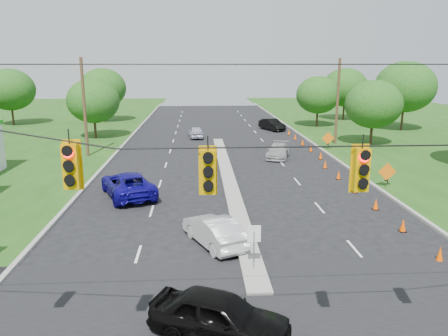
{
  "coord_description": "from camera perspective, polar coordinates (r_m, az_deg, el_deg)",
  "views": [
    {
      "loc": [
        -2.21,
        -10.49,
        8.41
      ],
      "look_at": [
        -0.81,
        12.93,
        2.8
      ],
      "focal_mm": 35.0,
      "sensor_mm": 36.0,
      "label": 1
    }
  ],
  "objects": [
    {
      "name": "curb_left",
      "position": [
        42.1,
        -14.16,
        1.51
      ],
      "size": [
        0.25,
        110.0,
        0.16
      ],
      "primitive_type": "cube",
      "color": "gray",
      "rests_on": "ground"
    },
    {
      "name": "curb_right",
      "position": [
        43.14,
        13.23,
        1.85
      ],
      "size": [
        0.25,
        110.0,
        0.16
      ],
      "primitive_type": "cube",
      "color": "gray",
      "rests_on": "ground"
    },
    {
      "name": "median",
      "position": [
        32.66,
        0.57,
        -1.47
      ],
      "size": [
        1.0,
        34.0,
        0.18
      ],
      "primitive_type": "cube",
      "color": "gray",
      "rests_on": "ground"
    },
    {
      "name": "median_sign",
      "position": [
        18.02,
        3.93,
        -9.25
      ],
      "size": [
        0.55,
        0.06,
        2.05
      ],
      "color": "gray",
      "rests_on": "ground"
    },
    {
      "name": "signal_span",
      "position": [
        10.32,
        8.91,
        -6.18
      ],
      "size": [
        25.6,
        0.32,
        9.0
      ],
      "color": "#422D1C",
      "rests_on": "ground"
    },
    {
      "name": "utility_pole_far_left",
      "position": [
        41.95,
        -17.77,
        7.47
      ],
      "size": [
        0.28,
        0.28,
        9.0
      ],
      "primitive_type": "cylinder",
      "color": "#422D1C",
      "rests_on": "ground"
    },
    {
      "name": "utility_pole_far_right",
      "position": [
        47.96,
        14.6,
        8.35
      ],
      "size": [
        0.28,
        0.28,
        9.0
      ],
      "primitive_type": "cylinder",
      "color": "#422D1C",
      "rests_on": "ground"
    },
    {
      "name": "cone_1",
      "position": [
        21.5,
        26.37,
        -10.04
      ],
      "size": [
        0.32,
        0.32,
        0.7
      ],
      "primitive_type": "cone",
      "color": "#FF4E00",
      "rests_on": "ground"
    },
    {
      "name": "cone_2",
      "position": [
        24.36,
        22.34,
        -6.92
      ],
      "size": [
        0.32,
        0.32,
        0.7
      ],
      "primitive_type": "cone",
      "color": "#FF4E00",
      "rests_on": "ground"
    },
    {
      "name": "cone_3",
      "position": [
        27.37,
        19.22,
        -4.45
      ],
      "size": [
        0.32,
        0.32,
        0.7
      ],
      "primitive_type": "cone",
      "color": "#FF4E00",
      "rests_on": "ground"
    },
    {
      "name": "cone_4",
      "position": [
        30.48,
        16.75,
        -2.47
      ],
      "size": [
        0.32,
        0.32,
        0.7
      ],
      "primitive_type": "cone",
      "color": "#FF4E00",
      "rests_on": "ground"
    },
    {
      "name": "cone_5",
      "position": [
        33.67,
        14.74,
        -0.85
      ],
      "size": [
        0.32,
        0.32,
        0.7
      ],
      "primitive_type": "cone",
      "color": "#FF4E00",
      "rests_on": "ground"
    },
    {
      "name": "cone_6",
      "position": [
        36.92,
        13.08,
        0.49
      ],
      "size": [
        0.32,
        0.32,
        0.7
      ],
      "primitive_type": "cone",
      "color": "#FF4E00",
      "rests_on": "ground"
    },
    {
      "name": "cone_7",
      "position": [
        40.37,
        12.52,
        1.61
      ],
      "size": [
        0.32,
        0.32,
        0.7
      ],
      "primitive_type": "cone",
      "color": "#FF4E00",
      "rests_on": "ground"
    },
    {
      "name": "cone_8",
      "position": [
        43.68,
        11.28,
        2.55
      ],
      "size": [
        0.32,
        0.32,
        0.7
      ],
      "primitive_type": "cone",
      "color": "#FF4E00",
      "rests_on": "ground"
    },
    {
      "name": "cone_9",
      "position": [
        47.02,
        10.22,
        3.36
      ],
      "size": [
        0.32,
        0.32,
        0.7
      ],
      "primitive_type": "cone",
      "color": "#FF4E00",
      "rests_on": "ground"
    },
    {
      "name": "cone_10",
      "position": [
        50.37,
        9.3,
        4.07
      ],
      "size": [
        0.32,
        0.32,
        0.7
      ],
      "primitive_type": "cone",
      "color": "#FF4E00",
      "rests_on": "ground"
    },
    {
      "name": "cone_11",
      "position": [
        53.75,
        8.49,
        4.68
      ],
      "size": [
        0.32,
        0.32,
        0.7
      ],
      "primitive_type": "cone",
      "color": "#FF4E00",
      "rests_on": "ground"
    },
    {
      "name": "cone_12",
      "position": [
        57.14,
        7.78,
        5.22
      ],
      "size": [
        0.32,
        0.32,
        0.7
      ],
      "primitive_type": "cone",
      "color": "#FF4E00",
      "rests_on": "ground"
    },
    {
      "name": "work_sign_1",
      "position": [
        32.16,
        20.54,
        -0.57
      ],
      "size": [
        1.27,
        0.58,
        1.37
      ],
      "color": "black",
      "rests_on": "ground"
    },
    {
      "name": "work_sign_2",
      "position": [
        45.03,
        13.44,
        3.73
      ],
      "size": [
        1.27,
        0.58,
        1.37
      ],
      "color": "black",
      "rests_on": "ground"
    },
    {
      "name": "tree_4",
      "position": [
        67.69,
        -26.18,
        9.17
      ],
      "size": [
        6.72,
        6.72,
        7.84
      ],
      "color": "black",
      "rests_on": "ground"
    },
    {
      "name": "tree_5",
      "position": [
        52.0,
        -16.71,
        8.4
      ],
      "size": [
        5.88,
        5.88,
        6.86
      ],
      "color": "black",
      "rests_on": "ground"
    },
    {
      "name": "tree_6",
      "position": [
        67.01,
        -15.54,
        10.01
      ],
      "size": [
        6.72,
        6.72,
        7.84
      ],
      "color": "black",
      "rests_on": "ground"
    },
    {
      "name": "tree_9",
      "position": [
        48.24,
        18.95,
        7.89
      ],
      "size": [
        5.88,
        5.88,
        6.86
      ],
      "color": "black",
      "rests_on": "ground"
    },
    {
      "name": "tree_10",
      "position": [
        60.53,
        22.58,
        9.76
      ],
      "size": [
        7.56,
        7.56,
        8.82
      ],
      "color": "black",
      "rests_on": "ground"
    },
    {
      "name": "tree_11",
      "position": [
        69.24,
        15.53,
        10.11
      ],
      "size": [
        6.72,
        6.72,
        7.84
      ],
      "color": "black",
      "rests_on": "ground"
    },
    {
      "name": "tree_12",
      "position": [
        60.83,
        12.2,
        9.31
      ],
      "size": [
        5.88,
        5.88,
        6.86
      ],
      "color": "black",
      "rests_on": "ground"
    },
    {
      "name": "black_sedan",
      "position": [
        14.34,
        -0.58,
        -18.77
      ],
      "size": [
        4.83,
        3.5,
        1.53
      ],
      "primitive_type": "imported",
      "rotation": [
        0.0,
        0.0,
        1.14
      ],
      "color": "black",
      "rests_on": "ground"
    },
    {
      "name": "white_sedan",
      "position": [
        20.91,
        -1.3,
        -8.17
      ],
      "size": [
        3.16,
        4.52,
        1.41
      ],
      "primitive_type": "imported",
      "rotation": [
        0.0,
        0.0,
        3.58
      ],
      "color": "silver",
      "rests_on": "ground"
    },
    {
      "name": "blue_pickup",
      "position": [
        28.99,
        -12.45,
        -2.08
      ],
      "size": [
        4.61,
        6.37,
        1.61
      ],
      "primitive_type": "imported",
      "rotation": [
        0.0,
        0.0,
        3.52
      ],
      "color": "#0F077C",
      "rests_on": "ground"
    },
    {
      "name": "silver_car_far",
      "position": [
        40.35,
        7.11,
        2.26
      ],
      "size": [
        3.09,
        4.83,
        1.3
      ],
      "primitive_type": "imported",
      "rotation": [
        0.0,
        0.0,
        -0.3
      ],
      "color": "#9D9D9D",
      "rests_on": "ground"
    },
    {
      "name": "silver_car_oncoming",
      "position": [
        51.04,
        -3.7,
        4.7
      ],
      "size": [
        1.95,
        4.05,
        1.33
      ],
      "primitive_type": "imported",
      "rotation": [
        0.0,
        0.0,
        3.24
      ],
      "color": "#B1AEC6",
      "rests_on": "ground"
    },
    {
      "name": "dark_car_receding",
      "position": [
        57.26,
        6.28,
        5.67
      ],
      "size": [
        3.15,
        4.76,
        1.48
      ],
      "primitive_type": "imported",
      "rotation": [
        0.0,
        0.0,
        0.39
      ],
      "color": "black",
      "rests_on": "ground"
    }
  ]
}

